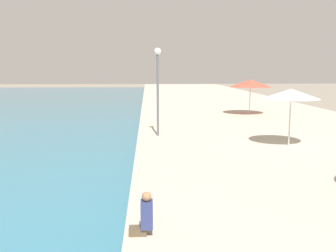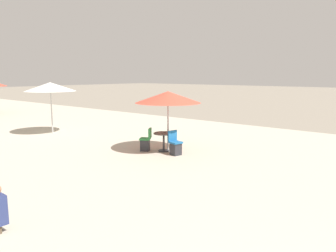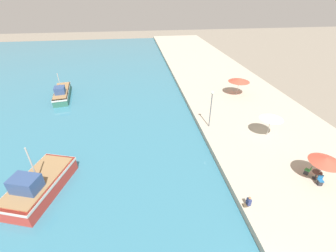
% 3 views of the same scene
% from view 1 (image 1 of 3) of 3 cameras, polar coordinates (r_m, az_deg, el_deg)
% --- Properties ---
extents(quay_promenade, '(16.00, 90.00, 0.65)m').
position_cam_1_polar(quay_promenade, '(39.13, 7.88, 3.06)').
color(quay_promenade, '#BCB29E').
rests_on(quay_promenade, ground_plane).
extents(cafe_umbrella_white, '(2.54, 2.54, 2.61)m').
position_cam_1_polar(cafe_umbrella_white, '(17.82, 18.24, 4.68)').
color(cafe_umbrella_white, '#B7B7B7').
rests_on(cafe_umbrella_white, quay_promenade).
extents(cafe_umbrella_striped, '(3.24, 3.24, 2.68)m').
position_cam_1_polar(cafe_umbrella_striped, '(29.40, 12.45, 6.38)').
color(cafe_umbrella_striped, '#B7B7B7').
rests_on(cafe_umbrella_striped, quay_promenade).
extents(person_at_quay, '(0.51, 0.36, 0.94)m').
position_cam_1_polar(person_at_quay, '(8.22, -3.56, -13.50)').
color(person_at_quay, brown).
rests_on(person_at_quay, quay_promenade).
extents(lamppost, '(0.36, 0.36, 4.56)m').
position_cam_1_polar(lamppost, '(19.47, -1.58, 7.51)').
color(lamppost, '#565B60').
rests_on(lamppost, quay_promenade).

